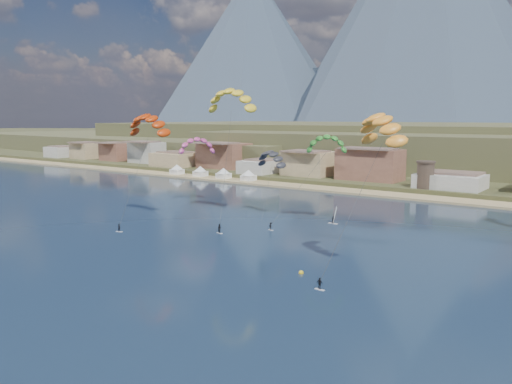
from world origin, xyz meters
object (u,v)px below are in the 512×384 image
kitesurfer_red (149,122)px  buoy (301,273)px  watchtower (425,175)px  kitesurfer_green (326,142)px  kitesurfer_yellow (231,97)px  windsurfer (334,218)px  kitesurfer_orange (383,125)px

kitesurfer_red → buoy: (50.77, -15.40, -22.95)m
watchtower → kitesurfer_green: (-2.59, -59.22, 12.39)m
watchtower → kitesurfer_red: (-38.38, -78.34, 16.71)m
kitesurfer_yellow → kitesurfer_green: kitesurfer_yellow is taller
windsurfer → buoy: 39.79m
watchtower → buoy: size_ratio=11.24×
kitesurfer_green → windsurfer: (0.87, 2.66, -17.49)m
kitesurfer_green → kitesurfer_orange: bearing=-49.2°
windsurfer → kitesurfer_green: bearing=-108.0°
kitesurfer_orange → kitesurfer_red: bearing=170.5°
watchtower → kitesurfer_orange: 92.98m
buoy → kitesurfer_green: bearing=113.5°
kitesurfer_orange → kitesurfer_green: kitesurfer_orange is taller
kitesurfer_red → kitesurfer_yellow: kitesurfer_yellow is taller
kitesurfer_yellow → buoy: (36.13, -27.58, -28.53)m
windsurfer → kitesurfer_orange: bearing=-52.6°
kitesurfer_orange → kitesurfer_yellow: bearing=154.3°
kitesurfer_red → windsurfer: size_ratio=6.82×
watchtower → buoy: 94.76m
kitesurfer_yellow → kitesurfer_red: bearing=-140.2°
kitesurfer_green → windsurfer: kitesurfer_green is taller
watchtower → kitesurfer_orange: size_ratio=0.33×
windsurfer → kitesurfer_yellow: bearing=-156.4°
kitesurfer_yellow → windsurfer: kitesurfer_yellow is taller
watchtower → kitesurfer_green: kitesurfer_green is taller
kitesurfer_orange → windsurfer: (-24.52, 32.03, -21.79)m
kitesurfer_green → windsurfer: size_ratio=5.69×
kitesurfer_orange → windsurfer: kitesurfer_orange is taller
watchtower → kitesurfer_green: size_ratio=0.38×
kitesurfer_orange → windsurfer: 45.85m
kitesurfer_red → kitesurfer_orange: (61.17, -10.25, -0.02)m
kitesurfer_red → kitesurfer_yellow: bearing=39.8°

